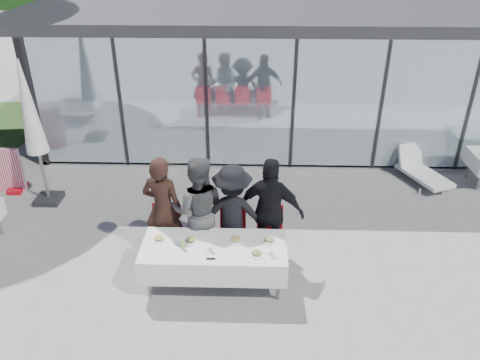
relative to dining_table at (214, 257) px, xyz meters
name	(u,v)px	position (x,y,z in m)	size (l,w,h in m)	color
ground	(243,279)	(0.45, 0.11, -0.54)	(90.00, 90.00, 0.00)	gray
pavilion	(318,40)	(2.45, 8.28, 1.61)	(14.80, 8.80, 3.44)	gray
dining_table	(214,257)	(0.00, 0.00, 0.00)	(2.26, 0.96, 0.75)	white
diner_a	(163,209)	(-0.90, 0.70, 0.42)	(0.70, 0.70, 1.92)	black
diner_chair_a	(166,228)	(-0.90, 0.75, 0.00)	(0.44, 0.44, 0.97)	#B90C17
diner_b	(198,210)	(-0.31, 0.70, 0.42)	(0.93, 0.93, 1.92)	#4C4C4C
diner_chair_b	(200,229)	(-0.31, 0.75, 0.00)	(0.44, 0.44, 0.97)	#B90C17
diner_c	(233,214)	(0.26, 0.70, 0.35)	(1.15, 1.15, 1.77)	black
diner_chair_c	(233,230)	(0.26, 0.75, 0.00)	(0.44, 0.44, 0.97)	#B90C17
diner_d	(271,211)	(0.89, 0.70, 0.41)	(1.12, 1.12, 1.90)	black
diner_chair_d	(270,230)	(0.89, 0.75, 0.00)	(0.44, 0.44, 0.97)	#B90C17
plate_a	(159,238)	(-0.88, 0.13, 0.24)	(0.25, 0.25, 0.07)	white
plate_b	(191,240)	(-0.36, 0.10, 0.24)	(0.25, 0.25, 0.07)	white
plate_c	(236,240)	(0.34, 0.13, 0.24)	(0.25, 0.25, 0.07)	white
plate_d	(270,240)	(0.87, 0.14, 0.24)	(0.25, 0.25, 0.07)	white
plate_extra	(257,253)	(0.66, -0.21, 0.24)	(0.25, 0.25, 0.07)	white
juice_bottle	(183,244)	(-0.47, -0.08, 0.29)	(0.06, 0.06, 0.16)	#7EB049
drinking_glasses	(241,251)	(0.44, -0.19, 0.26)	(0.99, 0.15, 0.10)	silver
folded_eyeglasses	(211,259)	(-0.02, -0.33, 0.22)	(0.14, 0.03, 0.01)	black
spare_chair_b	(420,146)	(4.55, 4.33, 0.00)	(0.45, 0.45, 0.97)	#B90C17
market_umbrella	(30,116)	(-3.68, 2.45, 1.37)	(0.50, 0.50, 3.00)	black
lounger	(420,169)	(4.38, 3.66, -0.28)	(1.08, 1.46, 0.72)	silver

